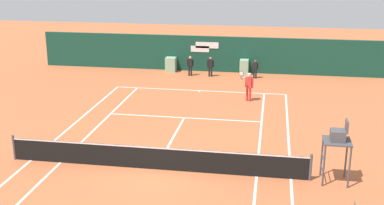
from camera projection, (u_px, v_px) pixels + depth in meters
ground_plane at (159, 163)px, 19.98m from camera, size 80.00×80.00×0.01m
tennis_net at (155, 157)px, 19.29m from camera, size 12.10×0.10×1.07m
sponsor_back_wall at (210, 55)px, 35.08m from camera, size 25.00×1.02×2.55m
umpire_chair at (338, 140)px, 17.92m from camera, size 1.00×1.00×2.46m
player_on_baseline at (249, 84)px, 28.07m from camera, size 0.83×0.66×1.87m
ball_kid_left_post at (210, 65)px, 33.70m from camera, size 0.46×0.19×1.38m
ball_kid_centre_post at (255, 68)px, 33.24m from camera, size 0.42×0.21×1.27m
ball_kid_right_post at (190, 65)px, 33.92m from camera, size 0.46×0.19×1.38m
tennis_ball_by_sideline at (129, 92)px, 29.97m from camera, size 0.07×0.07×0.07m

